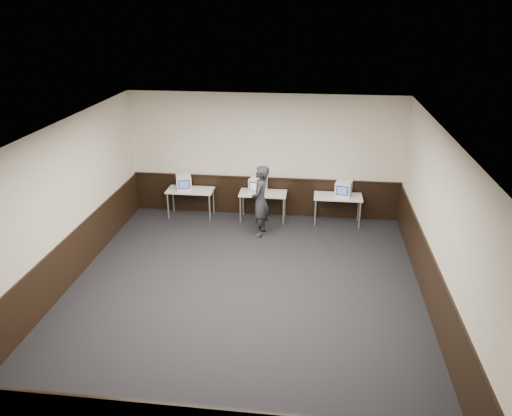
{
  "coord_description": "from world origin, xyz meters",
  "views": [
    {
      "loc": [
        1.26,
        -8.24,
        5.26
      ],
      "look_at": [
        0.06,
        1.6,
        1.15
      ],
      "focal_mm": 35.0,
      "sensor_mm": 36.0,
      "label": 1
    }
  ],
  "objects_px": {
    "desk_left": "(190,192)",
    "emac_left": "(184,183)",
    "desk_right": "(338,198)",
    "emac_center": "(258,185)",
    "emac_right": "(344,189)",
    "person": "(260,201)",
    "desk_center": "(263,195)"
  },
  "relations": [
    {
      "from": "emac_center",
      "to": "emac_right",
      "type": "bearing_deg",
      "value": 15.39
    },
    {
      "from": "emac_left",
      "to": "desk_center",
      "type": "bearing_deg",
      "value": -16.62
    },
    {
      "from": "emac_center",
      "to": "emac_right",
      "type": "relative_size",
      "value": 1.03
    },
    {
      "from": "desk_center",
      "to": "desk_left",
      "type": "bearing_deg",
      "value": 180.0
    },
    {
      "from": "desk_left",
      "to": "emac_center",
      "type": "xyz_separation_m",
      "value": [
        1.76,
        0.02,
        0.26
      ]
    },
    {
      "from": "desk_center",
      "to": "emac_center",
      "type": "bearing_deg",
      "value": 173.14
    },
    {
      "from": "desk_left",
      "to": "emac_left",
      "type": "relative_size",
      "value": 2.43
    },
    {
      "from": "person",
      "to": "desk_left",
      "type": "bearing_deg",
      "value": -107.06
    },
    {
      "from": "emac_center",
      "to": "person",
      "type": "relative_size",
      "value": 0.28
    },
    {
      "from": "emac_center",
      "to": "person",
      "type": "bearing_deg",
      "value": -63.81
    },
    {
      "from": "desk_right",
      "to": "emac_left",
      "type": "xyz_separation_m",
      "value": [
        -3.96,
        -0.02,
        0.26
      ]
    },
    {
      "from": "emac_left",
      "to": "desk_left",
      "type": "bearing_deg",
      "value": -8.53
    },
    {
      "from": "desk_left",
      "to": "emac_left",
      "type": "height_order",
      "value": "emac_left"
    },
    {
      "from": "emac_left",
      "to": "emac_right",
      "type": "height_order",
      "value": "emac_right"
    },
    {
      "from": "emac_left",
      "to": "emac_right",
      "type": "xyz_separation_m",
      "value": [
        4.08,
        0.03,
        0.0
      ]
    },
    {
      "from": "desk_center",
      "to": "emac_left",
      "type": "xyz_separation_m",
      "value": [
        -2.06,
        -0.02,
        0.26
      ]
    },
    {
      "from": "emac_right",
      "to": "person",
      "type": "bearing_deg",
      "value": -143.25
    },
    {
      "from": "emac_center",
      "to": "desk_center",
      "type": "bearing_deg",
      "value": 8.8
    },
    {
      "from": "desk_left",
      "to": "emac_left",
      "type": "xyz_separation_m",
      "value": [
        -0.16,
        -0.02,
        0.26
      ]
    },
    {
      "from": "emac_right",
      "to": "person",
      "type": "distance_m",
      "value": 2.19
    },
    {
      "from": "desk_right",
      "to": "person",
      "type": "bearing_deg",
      "value": -154.25
    },
    {
      "from": "desk_left",
      "to": "emac_center",
      "type": "height_order",
      "value": "emac_center"
    },
    {
      "from": "desk_right",
      "to": "emac_left",
      "type": "distance_m",
      "value": 3.97
    },
    {
      "from": "desk_left",
      "to": "desk_right",
      "type": "bearing_deg",
      "value": 0.0
    },
    {
      "from": "desk_left",
      "to": "desk_right",
      "type": "distance_m",
      "value": 3.8
    },
    {
      "from": "emac_left",
      "to": "emac_center",
      "type": "relative_size",
      "value": 1.02
    },
    {
      "from": "desk_right",
      "to": "person",
      "type": "xyz_separation_m",
      "value": [
        -1.87,
        -0.9,
        0.2
      ]
    },
    {
      "from": "desk_right",
      "to": "person",
      "type": "distance_m",
      "value": 2.08
    },
    {
      "from": "desk_left",
      "to": "desk_center",
      "type": "xyz_separation_m",
      "value": [
        1.9,
        0.0,
        0.0
      ]
    },
    {
      "from": "emac_left",
      "to": "emac_center",
      "type": "distance_m",
      "value": 1.92
    },
    {
      "from": "desk_left",
      "to": "emac_center",
      "type": "bearing_deg",
      "value": 0.53
    },
    {
      "from": "desk_left",
      "to": "person",
      "type": "height_order",
      "value": "person"
    }
  ]
}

